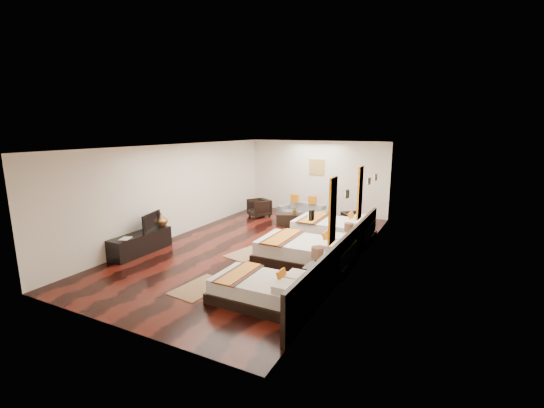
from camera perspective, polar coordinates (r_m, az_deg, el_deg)
The scene contains 30 objects.
floor at distance 10.28m, azimuth -2.29°, elevation -6.69°, with size 5.50×9.50×0.01m, color black.
ceiling at distance 9.76m, azimuth -2.43°, elevation 9.11°, with size 5.50×9.50×0.01m, color white.
back_wall at distance 14.20m, azimuth 7.05°, elevation 4.20°, with size 5.50×0.01×2.80m, color silver.
left_wall at distance 11.50m, azimuth -14.42°, elevation 2.13°, with size 0.01×9.50×2.80m, color silver.
right_wall at distance 8.93m, azimuth 13.24°, elevation -0.51°, with size 0.01×9.50×2.80m, color silver.
headboard_panel at distance 8.45m, azimuth 11.35°, elevation -7.83°, with size 0.08×6.60×0.90m, color black.
bed_near at distance 7.10m, azimuth -1.53°, elevation -13.29°, with size 1.88×1.18×0.72m.
bed_mid at distance 8.97m, azimuth 5.38°, elevation -7.48°, with size 2.32×1.46×0.89m.
bed_far at distance 10.99m, azimuth 9.69°, elevation -3.96°, with size 2.32×1.46×0.89m.
nightstand_a at distance 7.58m, azimuth 7.04°, elevation -11.05°, with size 0.47×0.47×0.92m.
nightstand_b at distance 9.72m, azimuth 11.84°, elevation -6.15°, with size 0.43×0.43×0.86m.
jute_mat_near at distance 7.90m, azimuth -11.22°, elevation -12.72°, with size 0.75×1.20×0.01m, color #8E6B48.
jute_mat_mid at distance 9.74m, azimuth -3.70°, elevation -7.71°, with size 0.75×1.20×0.01m, color #8E6B48.
jute_mat_far at distance 11.37m, azimuth 1.04°, elevation -4.81°, with size 0.75×1.20×0.01m, color #8E6B48.
tv_console at distance 10.28m, azimuth -19.90°, elevation -5.79°, with size 0.50×1.80×0.55m, color black.
tv at distance 10.29m, azimuth -18.82°, elevation -2.66°, with size 0.87×0.11×0.50m, color black.
book at distance 9.81m, azimuth -22.64°, elevation -5.07°, with size 0.23×0.31×0.03m, color black.
figurine at distance 10.68m, azimuth -17.04°, elevation -2.35°, with size 0.36×0.36×0.38m, color brown.
sofa at distance 13.37m, azimuth 4.92°, elevation -1.08°, with size 1.96×0.77×0.57m, color slate.
armchair_left at distance 13.62m, azimuth -2.05°, elevation -0.60°, with size 0.71×0.73×0.67m, color black.
armchair_right at distance 12.37m, azimuth 12.40°, elevation -2.47°, with size 0.57×0.59×0.53m, color black.
coffee_table at distance 12.45m, azimuth 3.10°, elevation -2.43°, with size 1.00×0.50×0.40m, color black.
table_plant at distance 12.36m, azimuth 3.64°, elevation -0.96°, with size 0.24×0.21×0.27m, color #275B1E.
orange_panel_a at distance 7.08m, azimuth 9.50°, elevation -1.06°, with size 0.04×0.40×1.30m, color #D86014.
orange_panel_b at distance 9.17m, azimuth 13.65°, elevation 1.69°, with size 0.04×0.40×1.30m, color #D86014.
sconce_near at distance 6.04m, azimuth 6.17°, elevation -1.73°, with size 0.07×0.12×0.18m.
sconce_mid at distance 8.10m, azimuth 11.71°, elevation 1.55°, with size 0.07×0.12×0.18m.
sconce_far at distance 10.21m, azimuth 15.00°, elevation 3.48°, with size 0.07×0.12×0.18m.
sconce_lounge at distance 11.09m, azimuth 15.98°, elevation 4.05°, with size 0.07×0.12×0.18m.
gold_artwork at distance 14.14m, azimuth 7.06°, elevation 5.79°, with size 0.60×0.04×0.60m, color #AD873F.
Camera 1 is at (4.76, -8.50, 3.25)m, focal length 23.97 mm.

